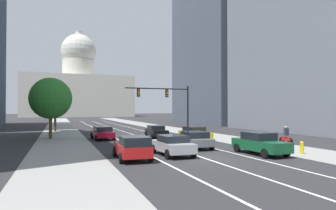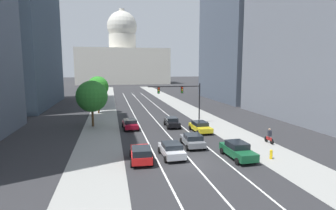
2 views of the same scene
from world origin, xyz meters
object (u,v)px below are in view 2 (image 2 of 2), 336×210
car_red (141,154)px  street_tree_near_left (92,96)px  car_crimson (130,124)px  car_green (238,150)px  car_black (172,122)px  cyclist (269,136)px  car_gray (193,140)px  street_tree_mid_left (98,87)px  fire_hydrant (271,154)px  traffic_signal_mast (183,95)px  car_silver (172,150)px  capitol_building (123,59)px  car_yellow (200,127)px

car_red → street_tree_near_left: bearing=20.3°
car_crimson → car_green: bearing=-151.0°
car_black → cyclist: (8.88, -10.70, 0.11)m
car_gray → street_tree_mid_left: street_tree_mid_left is taller
car_red → car_gray: (6.04, 3.65, -0.06)m
fire_hydrant → car_black: bearing=111.2°
car_gray → car_green: bearing=-144.6°
street_tree_mid_left → car_green: bearing=-64.5°
car_green → traffic_signal_mast: 17.06m
car_gray → car_black: size_ratio=0.97×
car_black → car_red: bearing=158.8°
cyclist → street_tree_mid_left: bearing=35.9°
car_crimson → car_red: (-0.01, -13.64, 0.05)m
car_crimson → car_silver: 13.26m
car_red → street_tree_mid_left: (-4.84, 28.24, 4.21)m
capitol_building → car_red: 128.64m
car_red → car_yellow: 13.41m
fire_hydrant → cyclist: size_ratio=0.53×
car_yellow → fire_hydrant: (3.00, -11.65, -0.27)m
car_red → car_green: car_green is taller
car_silver → car_gray: bearing=-47.2°
traffic_signal_mast → car_silver: bearing=-109.1°
car_gray → car_black: 10.09m
car_crimson → traffic_signal_mast: traffic_signal_mast is taller
car_yellow → cyclist: 9.02m
fire_hydrant → street_tree_near_left: 25.52m
capitol_building → car_crimson: size_ratio=11.66×
capitol_building → car_gray: 124.94m
car_yellow → street_tree_mid_left: 23.41m
car_gray → traffic_signal_mast: bearing=-8.4°
car_green → street_tree_mid_left: 32.57m
car_black → street_tree_near_left: size_ratio=0.64×
car_green → car_silver: (-6.03, 1.65, -0.05)m
traffic_signal_mast → street_tree_mid_left: 18.11m
car_yellow → cyclist: size_ratio=2.63×
cyclist → car_green: bearing=121.8°
fire_hydrant → street_tree_mid_left: 34.73m
car_gray → street_tree_near_left: bearing=42.9°
car_silver → car_yellow: (6.03, 9.16, -0.01)m
cyclist → street_tree_near_left: 24.55m
capitol_building → car_gray: capitol_building is taller
street_tree_mid_left → fire_hydrant: bearing=-60.6°
car_gray → car_silver: car_silver is taller
car_crimson → fire_hydrant: bearing=-144.8°
capitol_building → car_yellow: bearing=-87.8°
car_red → car_black: size_ratio=1.03×
traffic_signal_mast → car_crimson: bearing=-165.8°
car_green → car_black: car_green is taller
car_black → car_silver: 13.35m
street_tree_near_left → car_yellow: bearing=-25.2°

